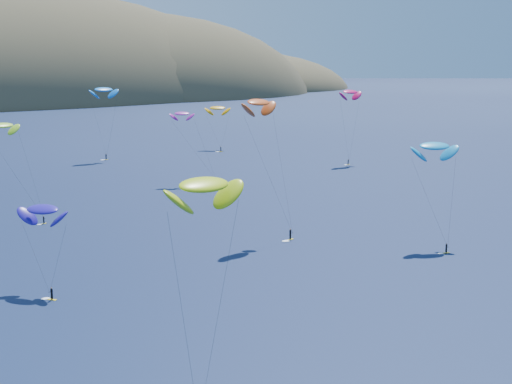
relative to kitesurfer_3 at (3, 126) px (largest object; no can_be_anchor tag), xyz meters
name	(u,v)px	position (x,y,z in m)	size (l,w,h in m)	color
kitesurfer_2	(204,185)	(-0.93, -94.31, 2.18)	(10.24, 10.13, 24.72)	yellow
kitesurfer_3	(3,126)	(0.00, 0.00, 0.00)	(9.47, 13.08, 22.10)	yellow
kitesurfer_4	(104,90)	(48.26, 72.82, 3.18)	(10.34, 5.67, 26.00)	yellow
kitesurfer_5	(434,146)	(63.63, -62.28, -1.81)	(10.07, 11.15, 20.82)	yellow
kitesurfer_6	(182,114)	(51.11, 19.12, -1.11)	(10.93, 9.70, 20.77)	yellow
kitesurfer_8	(350,92)	(113.57, 24.51, 2.81)	(9.54, 7.53, 25.39)	yellow
kitesurfer_9	(259,103)	(38.14, -41.44, 5.91)	(9.59, 9.97, 28.44)	yellow
kitesurfer_10	(43,209)	(-5.91, -51.06, -7.92)	(8.11, 11.60, 14.44)	yellow
kitesurfer_11	(218,108)	(93.35, 76.92, -4.96)	(9.95, 13.36, 17.61)	yellow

